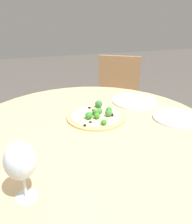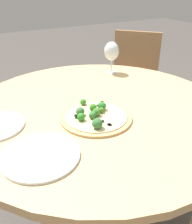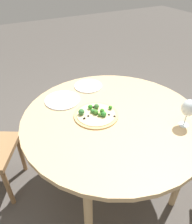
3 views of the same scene
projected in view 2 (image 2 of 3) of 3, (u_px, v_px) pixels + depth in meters
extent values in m
plane|color=#4C4742|center=(97.00, 220.00, 1.50)|extent=(12.00, 12.00, 0.00)
cylinder|color=tan|center=(98.00, 109.00, 1.14)|extent=(1.20, 1.20, 0.03)
cylinder|color=tan|center=(118.00, 123.00, 1.77)|extent=(0.05, 0.05, 0.74)
cylinder|color=tan|center=(10.00, 156.00, 1.45)|extent=(0.05, 0.05, 0.74)
cube|color=#997047|center=(130.00, 94.00, 2.08)|extent=(0.57, 0.57, 0.04)
cube|color=#997047|center=(136.00, 59.00, 2.12)|extent=(0.29, 0.29, 0.45)
cylinder|color=#997047|center=(105.00, 123.00, 2.09)|extent=(0.04, 0.04, 0.40)
cylinder|color=#997047|center=(146.00, 130.00, 2.00)|extent=(0.04, 0.04, 0.40)
cylinder|color=#997047|center=(114.00, 106.00, 2.38)|extent=(0.04, 0.04, 0.40)
cylinder|color=#997047|center=(151.00, 111.00, 2.29)|extent=(0.04, 0.04, 0.40)
cylinder|color=tan|center=(96.00, 117.00, 1.03)|extent=(0.30, 0.30, 0.01)
cylinder|color=beige|center=(96.00, 116.00, 1.03)|extent=(0.26, 0.26, 0.00)
sphere|color=#3E7B2A|center=(96.00, 112.00, 1.02)|extent=(0.03, 0.03, 0.03)
sphere|color=#2C8523|center=(81.00, 117.00, 0.98)|extent=(0.03, 0.03, 0.03)
sphere|color=#367E25|center=(93.00, 107.00, 1.05)|extent=(0.03, 0.03, 0.03)
sphere|color=#358139|center=(93.00, 115.00, 1.00)|extent=(0.03, 0.03, 0.03)
sphere|color=#2F7C2F|center=(102.00, 106.00, 1.06)|extent=(0.04, 0.04, 0.04)
sphere|color=#407925|center=(101.00, 110.00, 1.04)|extent=(0.02, 0.02, 0.02)
sphere|color=#33722D|center=(92.00, 115.00, 1.00)|extent=(0.03, 0.03, 0.03)
sphere|color=#3F6F37|center=(80.00, 111.00, 1.02)|extent=(0.03, 0.03, 0.03)
sphere|color=#347137|center=(97.00, 123.00, 0.93)|extent=(0.04, 0.04, 0.04)
sphere|color=#338123|center=(83.00, 102.00, 1.10)|extent=(0.03, 0.03, 0.03)
cylinder|color=black|center=(77.00, 117.00, 1.01)|extent=(0.01, 0.01, 0.00)
cylinder|color=black|center=(110.00, 125.00, 0.96)|extent=(0.01, 0.01, 0.00)
cylinder|color=black|center=(76.00, 115.00, 1.02)|extent=(0.01, 0.01, 0.00)
cylinder|color=black|center=(102.00, 102.00, 1.13)|extent=(0.01, 0.01, 0.00)
cylinder|color=black|center=(98.00, 115.00, 1.02)|extent=(0.01, 0.01, 0.00)
cylinder|color=black|center=(94.00, 110.00, 1.06)|extent=(0.01, 0.01, 0.00)
cylinder|color=black|center=(77.00, 118.00, 1.00)|extent=(0.01, 0.01, 0.00)
cylinder|color=black|center=(103.00, 121.00, 0.98)|extent=(0.01, 0.01, 0.00)
cylinder|color=black|center=(98.00, 105.00, 1.10)|extent=(0.01, 0.01, 0.00)
cylinder|color=black|center=(109.00, 124.00, 0.96)|extent=(0.01, 0.01, 0.00)
cylinder|color=silver|center=(111.00, 72.00, 1.52)|extent=(0.06, 0.06, 0.00)
cylinder|color=silver|center=(111.00, 66.00, 1.50)|extent=(0.01, 0.01, 0.07)
ellipsoid|color=silver|center=(112.00, 51.00, 1.45)|extent=(0.09, 0.09, 0.11)
cylinder|color=silver|center=(41.00, 155.00, 0.81)|extent=(0.26, 0.26, 0.01)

